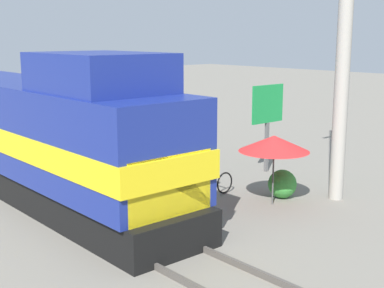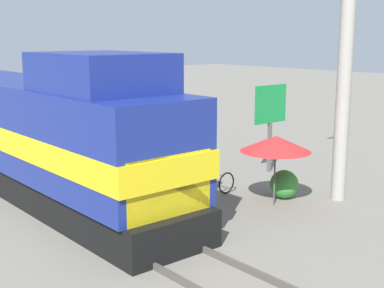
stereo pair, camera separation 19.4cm
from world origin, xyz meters
The scene contains 10 objects.
ground_plane centered at (0.00, 0.00, 0.00)m, with size 120.00×120.00×0.00m, color slate.
rail_near centered at (-0.72, 0.00, 0.07)m, with size 0.08×32.54×0.15m, color #4C4742.
rail_far centered at (0.72, 0.00, 0.07)m, with size 0.08×32.54×0.15m, color #4C4742.
locomotive centered at (0.00, 4.34, 1.93)m, with size 2.84×16.08×4.57m.
utility_pole centered at (6.68, -2.78, 5.97)m, with size 1.80×0.44×11.83m.
vendor_umbrella centered at (4.73, -1.87, 1.87)m, with size 2.10×2.10×2.11m.
billboard_sign centered at (7.63, 0.92, 2.34)m, with size 1.60×0.12×3.24m.
shrub_cluster centered at (5.47, -1.63, 0.45)m, with size 0.90×0.90×0.90m, color #388C38.
person_bystander centered at (3.25, -0.05, 0.91)m, with size 0.34×0.34×1.68m.
bicycle centered at (4.42, 0.68, 0.36)m, with size 0.77×1.66×0.70m.
Camera 2 is at (-7.10, -12.03, 4.98)m, focal length 50.00 mm.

